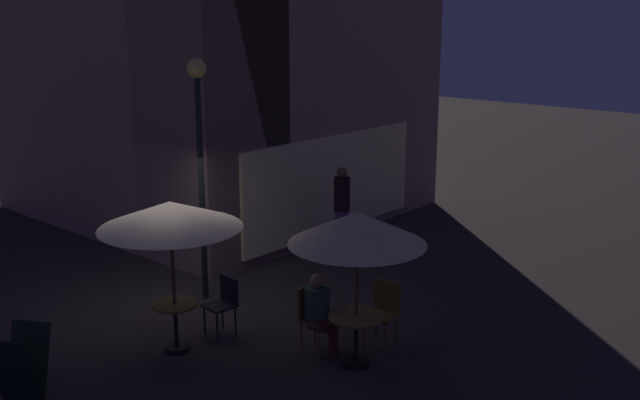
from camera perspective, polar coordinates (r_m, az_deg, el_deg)
The scene contains 13 objects.
ground_plane at distance 12.28m, azimuth -10.46°, elevation -9.25°, with size 60.00×60.00×0.00m, color #2F2726.
cafe_building at distance 16.65m, azimuth -8.42°, elevation 10.72°, with size 7.63×8.24×7.70m.
street_lamp_near_corner at distance 12.42m, azimuth -9.26°, elevation 4.96°, with size 0.32×0.32×4.13m.
menu_sandwich_board at distance 10.38m, azimuth -22.03°, elevation -11.70°, with size 0.85×0.80×0.97m.
cafe_table_0 at distance 11.18m, azimuth -11.05°, elevation -8.89°, with size 0.66×0.66×0.73m.
cafe_table_1 at distance 10.54m, azimuth 2.79°, elevation -9.79°, with size 0.79×0.79×0.75m.
patio_umbrella_0 at distance 10.66m, azimuth -11.45°, elevation -1.18°, with size 2.05×2.05×2.27m.
patio_umbrella_1 at distance 10.03m, azimuth 2.89°, elevation -2.22°, with size 1.90×1.90×2.25m.
cafe_chair_0 at distance 11.59m, azimuth -7.38°, elevation -7.60°, with size 0.47×0.47×0.91m.
cafe_chair_1 at distance 11.19m, azimuth 4.96°, elevation -8.21°, with size 0.49×0.49×0.97m.
cafe_chair_2 at distance 10.97m, azimuth -0.62°, elevation -8.60°, with size 0.43×0.43×0.98m.
patron_seated_0 at distance 10.85m, azimuth -0.02°, elevation -8.31°, with size 0.39×0.56×1.20m.
patron_standing_1 at distance 14.96m, azimuth 1.68°, elevation -0.85°, with size 0.33×0.33×1.84m.
Camera 1 is at (-6.90, -8.90, 4.89)m, focal length 41.65 mm.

